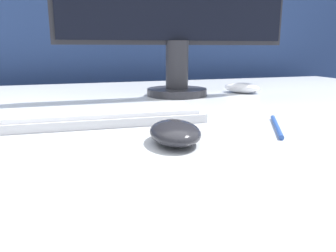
% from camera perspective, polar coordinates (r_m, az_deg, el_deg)
% --- Properties ---
extents(desk, '(2.18, 1.17, 0.74)m').
position_cam_1_polar(desk, '(0.90, -9.46, -20.82)').
color(desk, silver).
rests_on(desk, ground_plane).
extents(partition_panel, '(5.00, 0.03, 1.28)m').
position_cam_1_polar(partition_panel, '(1.48, -13.91, 4.04)').
color(partition_panel, navy).
rests_on(partition_panel, ground_plane).
extents(computer_mouse_near, '(0.09, 0.12, 0.03)m').
position_cam_1_polar(computer_mouse_near, '(0.48, 1.23, -1.10)').
color(computer_mouse_near, '#232328').
rests_on(computer_mouse_near, desk).
extents(keyboard, '(0.43, 0.13, 0.02)m').
position_cam_1_polar(keyboard, '(0.62, -13.88, 1.55)').
color(keyboard, silver).
rests_on(keyboard, desk).
extents(computer_mouse_far, '(0.12, 0.13, 0.03)m').
position_cam_1_polar(computer_mouse_far, '(1.04, 12.77, 6.52)').
color(computer_mouse_far, white).
rests_on(computer_mouse_far, desk).
extents(pen, '(0.08, 0.14, 0.01)m').
position_cam_1_polar(pen, '(0.59, 18.38, -0.03)').
color(pen, '#284C9E').
rests_on(pen, desk).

